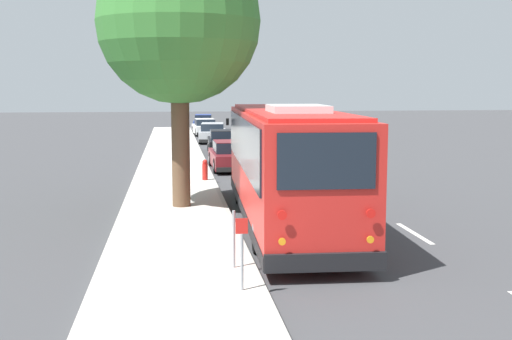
{
  "coord_description": "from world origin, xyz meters",
  "views": [
    {
      "loc": [
        -18.49,
        3.33,
        3.79
      ],
      "look_at": [
        0.44,
        0.83,
        1.3
      ],
      "focal_mm": 45.0,
      "sensor_mm": 36.0,
      "label": 1
    }
  ],
  "objects_px": {
    "parked_sedan_black": "(224,142)",
    "parked_sedan_blue": "(203,122)",
    "sign_post_far": "(234,239)",
    "fire_hydrant": "(205,170)",
    "parked_sedan_maroon": "(231,156)",
    "shuttle_bus": "(286,160)",
    "sign_post_near": "(242,253)",
    "street_tree": "(179,11)",
    "parked_sedan_silver": "(213,133)",
    "parked_sedan_white": "(205,127)"
  },
  "relations": [
    {
      "from": "parked_sedan_white",
      "to": "parked_sedan_blue",
      "type": "bearing_deg",
      "value": -4.65
    },
    {
      "from": "parked_sedan_black",
      "to": "parked_sedan_blue",
      "type": "height_order",
      "value": "parked_sedan_black"
    },
    {
      "from": "shuttle_bus",
      "to": "street_tree",
      "type": "height_order",
      "value": "street_tree"
    },
    {
      "from": "parked_sedan_maroon",
      "to": "shuttle_bus",
      "type": "bearing_deg",
      "value": -178.82
    },
    {
      "from": "sign_post_near",
      "to": "fire_hydrant",
      "type": "relative_size",
      "value": 1.63
    },
    {
      "from": "parked_sedan_black",
      "to": "parked_sedan_silver",
      "type": "height_order",
      "value": "parked_sedan_black"
    },
    {
      "from": "shuttle_bus",
      "to": "parked_sedan_silver",
      "type": "bearing_deg",
      "value": 2.79
    },
    {
      "from": "parked_sedan_blue",
      "to": "sign_post_far",
      "type": "xyz_separation_m",
      "value": [
        -44.83,
        1.62,
        0.12
      ]
    },
    {
      "from": "shuttle_bus",
      "to": "sign_post_far",
      "type": "xyz_separation_m",
      "value": [
        -4.67,
        1.89,
        -1.05
      ]
    },
    {
      "from": "parked_sedan_white",
      "to": "sign_post_far",
      "type": "bearing_deg",
      "value": 175.3
    },
    {
      "from": "sign_post_near",
      "to": "sign_post_far",
      "type": "height_order",
      "value": "sign_post_near"
    },
    {
      "from": "sign_post_near",
      "to": "sign_post_far",
      "type": "relative_size",
      "value": 1.12
    },
    {
      "from": "shuttle_bus",
      "to": "parked_sedan_blue",
      "type": "distance_m",
      "value": 40.18
    },
    {
      "from": "street_tree",
      "to": "sign_post_near",
      "type": "distance_m",
      "value": 10.04
    },
    {
      "from": "shuttle_bus",
      "to": "fire_hydrant",
      "type": "xyz_separation_m",
      "value": [
        7.71,
        1.82,
        -1.23
      ]
    },
    {
      "from": "shuttle_bus",
      "to": "street_tree",
      "type": "relative_size",
      "value": 1.3
    },
    {
      "from": "parked_sedan_white",
      "to": "fire_hydrant",
      "type": "xyz_separation_m",
      "value": [
        -25.54,
        1.31,
        -0.05
      ]
    },
    {
      "from": "parked_sedan_maroon",
      "to": "parked_sedan_blue",
      "type": "distance_m",
      "value": 28.18
    },
    {
      "from": "parked_sedan_maroon",
      "to": "parked_sedan_blue",
      "type": "bearing_deg",
      "value": -1.1
    },
    {
      "from": "street_tree",
      "to": "sign_post_far",
      "type": "height_order",
      "value": "street_tree"
    },
    {
      "from": "parked_sedan_maroon",
      "to": "parked_sedan_silver",
      "type": "height_order",
      "value": "parked_sedan_maroon"
    },
    {
      "from": "sign_post_near",
      "to": "sign_post_far",
      "type": "xyz_separation_m",
      "value": [
        1.48,
        0.0,
        -0.1
      ]
    },
    {
      "from": "parked_sedan_blue",
      "to": "parked_sedan_maroon",
      "type": "bearing_deg",
      "value": -175.84
    },
    {
      "from": "sign_post_near",
      "to": "fire_hydrant",
      "type": "bearing_deg",
      "value": -0.27
    },
    {
      "from": "parked_sedan_white",
      "to": "parked_sedan_blue",
      "type": "relative_size",
      "value": 0.98
    },
    {
      "from": "parked_sedan_silver",
      "to": "street_tree",
      "type": "bearing_deg",
      "value": 178.91
    },
    {
      "from": "sign_post_far",
      "to": "fire_hydrant",
      "type": "xyz_separation_m",
      "value": [
        12.38,
        -0.07,
        -0.18
      ]
    },
    {
      "from": "parked_sedan_maroon",
      "to": "parked_sedan_white",
      "type": "bearing_deg",
      "value": -0.54
    },
    {
      "from": "sign_post_near",
      "to": "fire_hydrant",
      "type": "height_order",
      "value": "sign_post_near"
    },
    {
      "from": "parked_sedan_maroon",
      "to": "sign_post_near",
      "type": "distance_m",
      "value": 18.18
    },
    {
      "from": "shuttle_bus",
      "to": "sign_post_far",
      "type": "relative_size",
      "value": 9.65
    },
    {
      "from": "parked_sedan_silver",
      "to": "street_tree",
      "type": "distance_m",
      "value": 25.06
    },
    {
      "from": "parked_sedan_black",
      "to": "sign_post_near",
      "type": "xyz_separation_m",
      "value": [
        -25.32,
        1.74,
        0.21
      ]
    },
    {
      "from": "parked_sedan_blue",
      "to": "fire_hydrant",
      "type": "bearing_deg",
      "value": -178.29
    },
    {
      "from": "parked_sedan_blue",
      "to": "sign_post_near",
      "type": "distance_m",
      "value": 46.33
    },
    {
      "from": "parked_sedan_maroon",
      "to": "sign_post_far",
      "type": "xyz_separation_m",
      "value": [
        -16.65,
        1.47,
        0.12
      ]
    },
    {
      "from": "parked_sedan_maroon",
      "to": "parked_sedan_silver",
      "type": "xyz_separation_m",
      "value": [
        14.77,
        -0.11,
        -0.0
      ]
    },
    {
      "from": "parked_sedan_maroon",
      "to": "street_tree",
      "type": "distance_m",
      "value": 11.26
    },
    {
      "from": "parked_sedan_white",
      "to": "parked_sedan_blue",
      "type": "xyz_separation_m",
      "value": [
        6.91,
        -0.24,
        0.02
      ]
    },
    {
      "from": "parked_sedan_maroon",
      "to": "parked_sedan_white",
      "type": "height_order",
      "value": "parked_sedan_maroon"
    },
    {
      "from": "parked_sedan_blue",
      "to": "street_tree",
      "type": "xyz_separation_m",
      "value": [
        -37.75,
        2.56,
        5.4
      ]
    },
    {
      "from": "parked_sedan_maroon",
      "to": "parked_sedan_white",
      "type": "xyz_separation_m",
      "value": [
        21.27,
        0.1,
        -0.01
      ]
    },
    {
      "from": "shuttle_bus",
      "to": "parked_sedan_maroon",
      "type": "bearing_deg",
      "value": 4.12
    },
    {
      "from": "sign_post_near",
      "to": "parked_sedan_silver",
      "type": "bearing_deg",
      "value": -2.75
    },
    {
      "from": "parked_sedan_white",
      "to": "shuttle_bus",
      "type": "bearing_deg",
      "value": 178.26
    },
    {
      "from": "parked_sedan_maroon",
      "to": "parked_sedan_blue",
      "type": "xyz_separation_m",
      "value": [
        28.18,
        -0.15,
        0.0
      ]
    },
    {
      "from": "parked_sedan_maroon",
      "to": "sign_post_near",
      "type": "relative_size",
      "value": 3.36
    },
    {
      "from": "parked_sedan_silver",
      "to": "sign_post_near",
      "type": "bearing_deg",
      "value": -177.92
    },
    {
      "from": "sign_post_near",
      "to": "sign_post_far",
      "type": "distance_m",
      "value": 1.48
    },
    {
      "from": "shuttle_bus",
      "to": "sign_post_near",
      "type": "height_order",
      "value": "shuttle_bus"
    }
  ]
}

